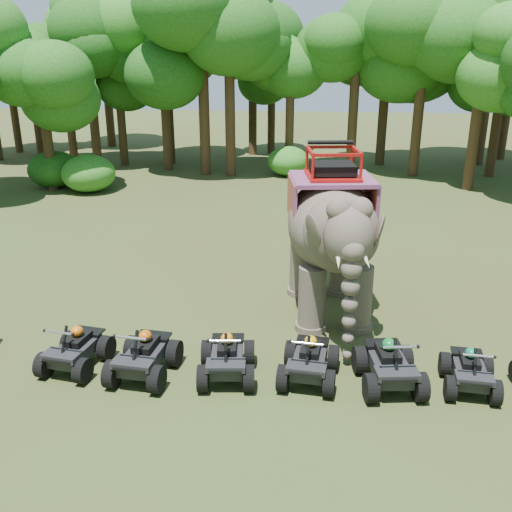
% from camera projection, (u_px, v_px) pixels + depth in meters
% --- Properties ---
extents(ground, '(110.00, 110.00, 0.00)m').
position_uv_depth(ground, '(251.00, 341.00, 14.69)').
color(ground, '#47381E').
rests_on(ground, ground).
extents(elephant, '(3.21, 5.90, 4.72)m').
position_uv_depth(elephant, '(330.00, 232.00, 15.61)').
color(elephant, '#51453A').
rests_on(elephant, ground).
extents(atv_0, '(1.47, 1.84, 1.24)m').
position_uv_depth(atv_0, '(75.00, 344.00, 13.29)').
color(atv_0, black).
rests_on(atv_0, ground).
extents(atv_1, '(1.48, 1.91, 1.32)m').
position_uv_depth(atv_1, '(143.00, 350.00, 12.95)').
color(atv_1, black).
rests_on(atv_1, ground).
extents(atv_2, '(1.42, 1.83, 1.27)m').
position_uv_depth(atv_2, '(227.00, 352.00, 12.90)').
color(atv_2, black).
rests_on(atv_2, ground).
extents(atv_3, '(1.43, 1.84, 1.27)m').
position_uv_depth(atv_3, '(310.00, 355.00, 12.79)').
color(atv_3, black).
rests_on(atv_3, ground).
extents(atv_4, '(1.55, 1.97, 1.34)m').
position_uv_depth(atv_4, '(390.00, 359.00, 12.56)').
color(atv_4, black).
rests_on(atv_4, ground).
extents(atv_5, '(1.26, 1.64, 1.15)m').
position_uv_depth(atv_5, '(471.00, 366.00, 12.47)').
color(atv_5, black).
rests_on(atv_5, ground).
extents(tree_0, '(4.68, 4.68, 6.69)m').
position_uv_depth(tree_0, '(290.00, 115.00, 33.38)').
color(tree_0, '#195114').
rests_on(tree_0, ground).
extents(tree_1, '(6.04, 6.04, 8.62)m').
position_uv_depth(tree_1, '(354.00, 98.00, 33.20)').
color(tree_1, '#195114').
rests_on(tree_1, ground).
extents(tree_2, '(6.37, 6.37, 9.09)m').
position_uv_depth(tree_2, '(420.00, 95.00, 31.84)').
color(tree_2, '#195114').
rests_on(tree_2, ground).
extents(tree_3, '(5.68, 5.68, 8.11)m').
position_uv_depth(tree_3, '(477.00, 111.00, 28.77)').
color(tree_3, '#195114').
rests_on(tree_3, ground).
extents(tree_30, '(4.91, 4.91, 7.02)m').
position_uv_depth(tree_30, '(45.00, 122.00, 28.94)').
color(tree_30, '#195114').
rests_on(tree_30, ground).
extents(tree_31, '(6.14, 6.14, 8.77)m').
position_uv_depth(tree_31, '(91.00, 95.00, 34.06)').
color(tree_31, '#195114').
rests_on(tree_31, ground).
extents(tree_32, '(5.67, 5.67, 8.10)m').
position_uv_depth(tree_32, '(165.00, 102.00, 33.63)').
color(tree_32, '#195114').
rests_on(tree_32, ground).
extents(tree_33, '(6.49, 6.49, 9.27)m').
position_uv_depth(tree_33, '(230.00, 94.00, 31.87)').
color(tree_33, '#195114').
rests_on(tree_33, ground).
extents(tree_34, '(5.02, 5.02, 7.17)m').
position_uv_depth(tree_34, '(120.00, 107.00, 35.17)').
color(tree_34, '#195114').
rests_on(tree_34, ground).
extents(tree_35, '(7.15, 7.15, 10.22)m').
position_uv_depth(tree_35, '(489.00, 81.00, 34.78)').
color(tree_35, '#195114').
rests_on(tree_35, ground).
extents(tree_36, '(6.84, 6.84, 9.76)m').
position_uv_depth(tree_36, '(167.00, 85.00, 35.30)').
color(tree_36, '#195114').
rests_on(tree_36, ground).
extents(tree_37, '(5.38, 5.38, 7.68)m').
position_uv_depth(tree_37, '(498.00, 109.00, 31.90)').
color(tree_37, '#195114').
rests_on(tree_37, ground).
extents(tree_39, '(5.12, 5.12, 7.31)m').
position_uv_depth(tree_39, '(69.00, 106.00, 35.20)').
color(tree_39, '#195114').
rests_on(tree_39, ground).
extents(tree_40, '(6.57, 6.57, 9.38)m').
position_uv_depth(tree_40, '(385.00, 88.00, 34.98)').
color(tree_40, '#195114').
rests_on(tree_40, ground).
extents(tree_41, '(6.06, 6.06, 8.66)m').
position_uv_depth(tree_41, '(253.00, 90.00, 38.47)').
color(tree_41, '#195114').
rests_on(tree_41, ground).
extents(tree_42, '(5.11, 5.11, 7.30)m').
position_uv_depth(tree_42, '(272.00, 100.00, 39.19)').
color(tree_42, '#195114').
rests_on(tree_42, ground).
extents(tree_43, '(5.91, 5.91, 8.44)m').
position_uv_depth(tree_43, '(509.00, 94.00, 36.78)').
color(tree_43, '#195114').
rests_on(tree_43, ground).
extents(tree_44, '(7.16, 7.16, 10.23)m').
position_uv_depth(tree_44, '(203.00, 84.00, 32.04)').
color(tree_44, '#195114').
rests_on(tree_44, ground).
extents(tree_45, '(5.22, 5.22, 7.46)m').
position_uv_depth(tree_45, '(34.00, 99.00, 38.84)').
color(tree_45, '#195114').
rests_on(tree_45, ground).
extents(tree_47, '(7.27, 7.27, 10.38)m').
position_uv_depth(tree_47, '(106.00, 74.00, 41.41)').
color(tree_47, '#195114').
rests_on(tree_47, ground).
extents(tree_48, '(7.05, 7.05, 10.07)m').
position_uv_depth(tree_48, '(165.00, 82.00, 35.83)').
color(tree_48, '#195114').
rests_on(tree_48, ground).
extents(tree_49, '(5.15, 5.15, 7.36)m').
position_uv_depth(tree_49, '(12.00, 99.00, 39.52)').
color(tree_49, '#195114').
rests_on(tree_49, ground).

